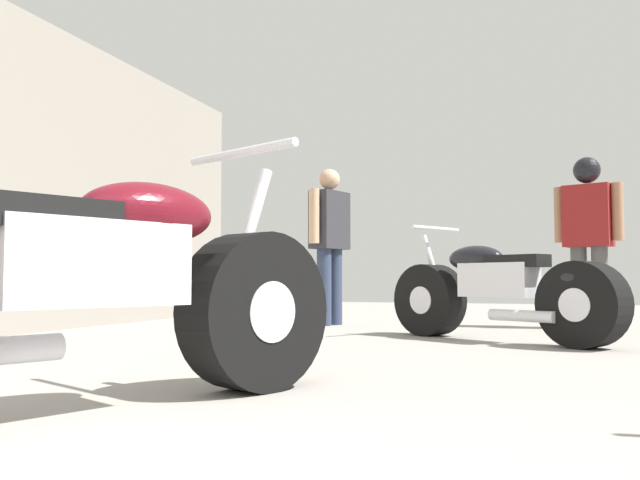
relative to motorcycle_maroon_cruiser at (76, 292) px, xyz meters
The scene contains 5 objects.
ground_plane 2.23m from the motorcycle_maroon_cruiser, 75.92° to the left, with size 18.90×18.90×0.00m, color gray.
motorcycle_maroon_cruiser is the anchor object (origin of this frame).
motorcycle_black_naked 3.56m from the motorcycle_maroon_cruiser, 70.21° to the left, with size 1.80×1.21×0.91m.
mechanic_in_blue 4.74m from the motorcycle_maroon_cruiser, 97.25° to the left, with size 0.36×0.65×1.63m.
mechanic_with_helmet 5.45m from the motorcycle_maroon_cruiser, 69.07° to the left, with size 0.65×0.37×1.67m.
Camera 1 is at (0.95, -0.03, 0.47)m, focal length 36.97 mm.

